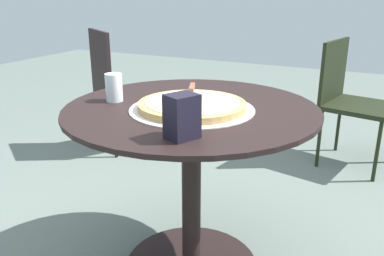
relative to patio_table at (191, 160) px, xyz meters
The scene contains 7 objects.
patio_table is the anchor object (origin of this frame).
pizza_on_tray 0.24m from the patio_table, 29.76° to the left, with size 0.47×0.47×0.05m.
pizza_server 0.28m from the patio_table, 149.55° to the right, with size 0.21×0.12×0.02m.
drinking_cup 0.42m from the patio_table, 77.96° to the right, with size 0.07×0.07×0.11m, color silver.
napkin_dispenser 0.46m from the patio_table, 21.90° to the left, with size 0.09×0.08×0.14m, color black.
patio_chair_near 1.53m from the patio_table, 132.14° to the right, with size 0.54×0.54×0.90m.
patio_chair_corner 1.58m from the patio_table, 163.78° to the left, with size 0.51×0.51×0.85m.
Camera 1 is at (1.35, 0.67, 1.18)m, focal length 38.13 mm.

